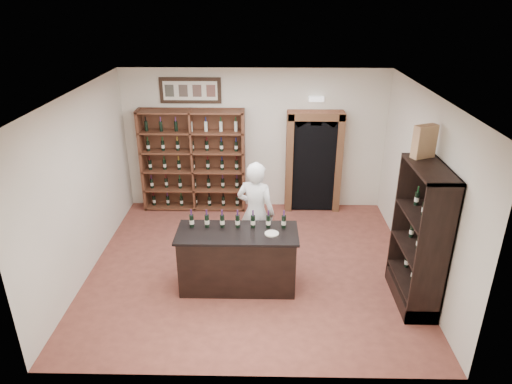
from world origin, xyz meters
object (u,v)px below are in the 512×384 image
at_px(counter_bottle_0, 192,221).
at_px(side_cabinet, 419,258).
at_px(tasting_counter, 238,260).
at_px(shopkeeper, 256,213).
at_px(wine_crate, 424,141).
at_px(wine_shelf, 193,160).

bearing_deg(counter_bottle_0, side_cabinet, -7.40).
xyz_separation_m(tasting_counter, shopkeeper, (0.27, 0.80, 0.43)).
bearing_deg(tasting_counter, wine_crate, 2.13).
xyz_separation_m(wine_shelf, tasting_counter, (1.10, -2.93, -0.61)).
relative_size(counter_bottle_0, wine_crate, 0.63).
relative_size(side_cabinet, wine_crate, 4.60).
distance_m(counter_bottle_0, shopkeeper, 1.20).
height_order(tasting_counter, shopkeeper, shopkeeper).
xyz_separation_m(counter_bottle_0, side_cabinet, (3.44, -0.45, -0.35)).
bearing_deg(wine_crate, shopkeeper, 139.60).
distance_m(side_cabinet, wine_crate, 1.73).
bearing_deg(side_cabinet, wine_crate, 95.23).
bearing_deg(counter_bottle_0, wine_crate, -0.79).
relative_size(wine_shelf, counter_bottle_0, 7.33).
bearing_deg(shopkeeper, tasting_counter, 90.15).
bearing_deg(counter_bottle_0, tasting_counter, -11.55).
relative_size(tasting_counter, shopkeeper, 1.02).
bearing_deg(side_cabinet, wine_shelf, 139.79).
bearing_deg(wine_shelf, wine_crate, -36.79).
distance_m(shopkeeper, wine_crate, 2.94).
distance_m(wine_shelf, side_cabinet, 5.02).
relative_size(counter_bottle_0, side_cabinet, 0.14).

